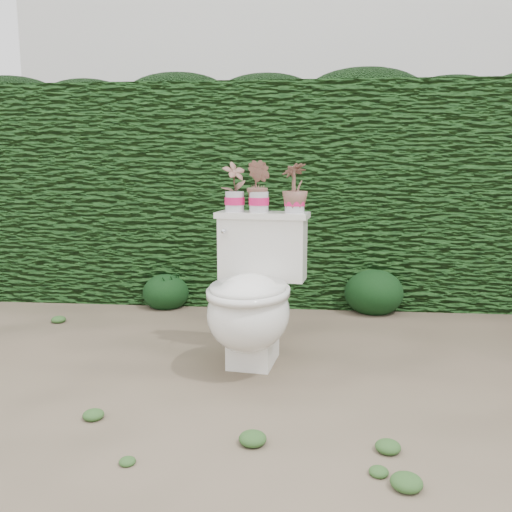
# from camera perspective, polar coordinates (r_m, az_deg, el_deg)

# --- Properties ---
(ground) EXTENTS (60.00, 60.00, 0.00)m
(ground) POSITION_cam_1_polar(r_m,az_deg,el_deg) (2.91, -1.02, -11.16)
(ground) COLOR #827059
(ground) RESTS_ON ground
(hedge) EXTENTS (8.00, 1.00, 1.60)m
(hedge) POSITION_cam_1_polar(r_m,az_deg,el_deg) (4.32, 1.36, 6.53)
(hedge) COLOR #24541C
(hedge) RESTS_ON ground
(house_wall) EXTENTS (8.00, 3.50, 4.00)m
(house_wall) POSITION_cam_1_polar(r_m,az_deg,el_deg) (8.76, 7.62, 15.86)
(house_wall) COLOR silver
(house_wall) RESTS_ON ground
(toilet) EXTENTS (0.54, 0.73, 0.78)m
(toilet) POSITION_cam_1_polar(r_m,az_deg,el_deg) (2.79, -0.38, -4.42)
(toilet) COLOR white
(toilet) RESTS_ON ground
(potted_plant_left) EXTENTS (0.16, 0.15, 0.26)m
(potted_plant_left) POSITION_cam_1_polar(r_m,az_deg,el_deg) (2.98, -2.27, 7.16)
(potted_plant_left) COLOR #1E6129
(potted_plant_left) RESTS_ON toilet
(potted_plant_center) EXTENTS (0.18, 0.19, 0.26)m
(potted_plant_center) POSITION_cam_1_polar(r_m,az_deg,el_deg) (2.94, 0.31, 7.21)
(potted_plant_center) COLOR #1E6129
(potted_plant_center) RESTS_ON toilet
(potted_plant_right) EXTENTS (0.20, 0.20, 0.25)m
(potted_plant_right) POSITION_cam_1_polar(r_m,az_deg,el_deg) (2.91, 4.11, 7.01)
(potted_plant_right) COLOR #1E6129
(potted_plant_right) RESTS_ON toilet
(liriope_clump_1) EXTENTS (0.34, 0.34, 0.27)m
(liriope_clump_1) POSITION_cam_1_polar(r_m,az_deg,el_deg) (4.03, -9.46, -3.38)
(liriope_clump_1) COLOR #133813
(liriope_clump_1) RESTS_ON ground
(liriope_clump_2) EXTENTS (0.41, 0.41, 0.33)m
(liriope_clump_2) POSITION_cam_1_polar(r_m,az_deg,el_deg) (3.93, 12.29, -3.35)
(liriope_clump_2) COLOR #133813
(liriope_clump_2) RESTS_ON ground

